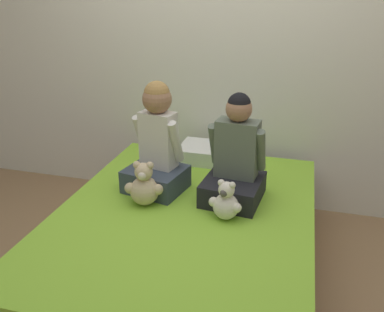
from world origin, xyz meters
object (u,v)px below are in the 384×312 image
bed (185,244)px  child_on_right (235,161)px  pillow_at_headboard (213,154)px  teddy_bear_held_by_right_child (226,203)px  child_on_left (157,146)px  teddy_bear_held_by_left_child (144,186)px

bed → child_on_right: bearing=44.2°
pillow_at_headboard → teddy_bear_held_by_right_child: bearing=-72.6°
bed → child_on_left: child_on_left is taller
child_on_right → child_on_left: bearing=-173.9°
teddy_bear_held_by_right_child → pillow_at_headboard: bearing=120.1°
bed → teddy_bear_held_by_right_child: teddy_bear_held_by_right_child is taller
teddy_bear_held_by_left_child → child_on_right: bearing=14.8°
bed → teddy_bear_held_by_left_child: size_ratio=6.90×
bed → pillow_at_headboard: pillow_at_headboard is taller
pillow_at_headboard → teddy_bear_held_by_left_child: bearing=-108.6°
child_on_right → teddy_bear_held_by_right_child: (-0.00, -0.26, -0.14)m
child_on_right → teddy_bear_held_by_right_child: child_on_right is taller
child_on_right → teddy_bear_held_by_left_child: child_on_right is taller
child_on_left → child_on_right: bearing=12.3°
child_on_right → teddy_bear_held_by_right_child: bearing=-85.1°
child_on_right → teddy_bear_held_by_left_child: size_ratio=2.37×
child_on_left → pillow_at_headboard: size_ratio=1.40×
bed → pillow_at_headboard: bearing=90.0°
bed → teddy_bear_held_by_right_child: 0.41m
child_on_right → teddy_bear_held_by_right_child: size_ratio=2.80×
child_on_left → teddy_bear_held_by_left_child: (-0.01, -0.22, -0.17)m
teddy_bear_held_by_left_child → teddy_bear_held_by_right_child: teddy_bear_held_by_left_child is taller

